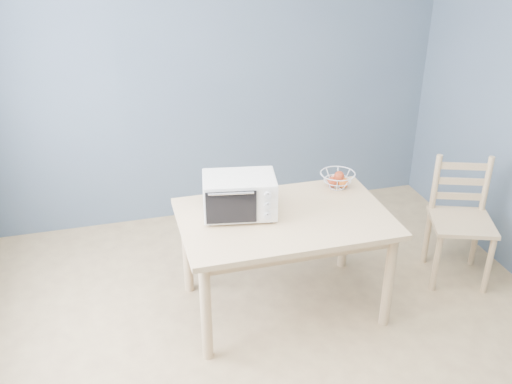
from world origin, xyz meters
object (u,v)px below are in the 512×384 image
object	(u,v)px
toaster_oven	(237,195)
dining_chair	(460,222)
dining_table	(284,229)
fruit_basket	(337,179)

from	to	relation	value
toaster_oven	dining_chair	distance (m)	1.77
dining_table	dining_chair	world-z (taller)	dining_chair
dining_chair	fruit_basket	bearing A→B (deg)	-175.83
fruit_basket	dining_chair	world-z (taller)	dining_chair
dining_table	toaster_oven	world-z (taller)	toaster_oven
dining_table	dining_chair	bearing A→B (deg)	1.80
fruit_basket	dining_chair	xyz separation A→B (m)	(0.91, -0.26, -0.35)
toaster_oven	dining_chair	world-z (taller)	toaster_oven
dining_table	fruit_basket	xyz separation A→B (m)	(0.50, 0.31, 0.17)
dining_table	dining_chair	xyz separation A→B (m)	(1.41, 0.04, -0.18)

